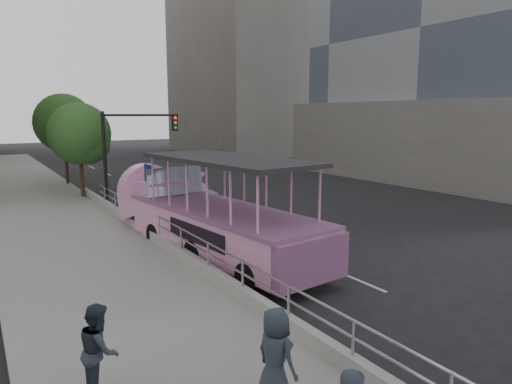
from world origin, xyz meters
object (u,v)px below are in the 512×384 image
(parking_sign, at_px, (149,193))
(street_tree_near, at_px, (82,136))
(traffic_signal, at_px, (127,144))
(duck_boat, at_px, (205,217))
(street_tree_far, at_px, (66,125))
(car, at_px, (194,191))
(pedestrian_mid, at_px, (99,350))
(pedestrian_far, at_px, (276,356))

(parking_sign, distance_m, street_tree_near, 9.90)
(traffic_signal, bearing_deg, duck_boat, -90.05)
(street_tree_near, bearing_deg, street_tree_far, 88.09)
(car, xyz_separation_m, parking_sign, (-4.90, -6.42, 1.26))
(pedestrian_mid, bearing_deg, traffic_signal, -7.35)
(pedestrian_far, bearing_deg, duck_boat, -28.83)
(parking_sign, distance_m, traffic_signal, 6.55)
(parking_sign, height_order, traffic_signal, traffic_signal)
(pedestrian_mid, distance_m, parking_sign, 11.37)
(street_tree_far, bearing_deg, pedestrian_mid, -98.91)
(street_tree_near, bearing_deg, duck_boat, -82.91)
(street_tree_far, bearing_deg, parking_sign, -88.66)
(duck_boat, bearing_deg, traffic_signal, 89.95)
(traffic_signal, bearing_deg, street_tree_near, 114.98)
(duck_boat, distance_m, street_tree_far, 19.06)
(pedestrian_mid, bearing_deg, pedestrian_far, -115.47)
(pedestrian_mid, distance_m, street_tree_near, 20.67)
(street_tree_near, bearing_deg, parking_sign, -86.64)
(pedestrian_mid, distance_m, traffic_signal, 17.73)
(street_tree_far, bearing_deg, traffic_signal, -81.57)
(street_tree_far, bearing_deg, pedestrian_far, -93.50)
(pedestrian_far, relative_size, traffic_signal, 0.32)
(pedestrian_mid, bearing_deg, street_tree_near, -0.09)
(parking_sign, xyz_separation_m, street_tree_near, (-0.57, 9.69, 1.93))
(car, bearing_deg, traffic_signal, 176.07)
(pedestrian_mid, xyz_separation_m, traffic_signal, (5.49, 16.69, 2.38))
(pedestrian_far, distance_m, parking_sign, 12.38)
(duck_boat, height_order, traffic_signal, traffic_signal)
(pedestrian_far, distance_m, street_tree_near, 22.09)
(pedestrian_mid, bearing_deg, car, -18.22)
(street_tree_near, bearing_deg, pedestrian_mid, -100.96)
(car, height_order, street_tree_near, street_tree_near)
(pedestrian_mid, xyz_separation_m, pedestrian_far, (2.39, -1.76, 0.01))
(traffic_signal, distance_m, street_tree_near, 3.80)
(duck_boat, relative_size, car, 3.04)
(traffic_signal, bearing_deg, parking_sign, -99.33)
(street_tree_near, bearing_deg, car, -30.88)
(duck_boat, bearing_deg, street_tree_far, 94.23)
(traffic_signal, bearing_deg, pedestrian_far, -99.54)
(pedestrian_mid, height_order, pedestrian_far, pedestrian_far)
(car, relative_size, pedestrian_mid, 2.25)
(car, bearing_deg, pedestrian_far, -116.77)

